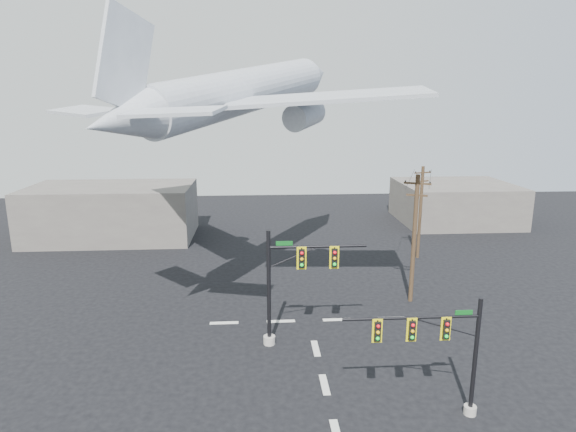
{
  "coord_description": "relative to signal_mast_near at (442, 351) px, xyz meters",
  "views": [
    {
      "loc": [
        -3.53,
        -19.38,
        15.09
      ],
      "look_at": [
        -1.95,
        5.0,
        9.32
      ],
      "focal_mm": 30.0,
      "sensor_mm": 36.0,
      "label": 1
    }
  ],
  "objects": [
    {
      "name": "utility_pole_a",
      "position": [
        3.1,
        14.03,
        1.68
      ],
      "size": [
        1.87,
        0.94,
        9.95
      ],
      "rotation": [
        0.0,
        0.0,
        -0.43
      ],
      "color": "#45311D",
      "rests_on": "ground"
    },
    {
      "name": "lane_markings",
      "position": [
        -5.18,
        4.39,
        -3.51
      ],
      "size": [
        14.0,
        21.2,
        0.01
      ],
      "color": "beige",
      "rests_on": "ground"
    },
    {
      "name": "building_right",
      "position": [
        16.82,
        39.06,
        -1.02
      ],
      "size": [
        14.0,
        12.0,
        5.0
      ],
      "primitive_type": "cube",
      "color": "#635E57",
      "rests_on": "ground"
    },
    {
      "name": "power_lines",
      "position": [
        5.14,
        19.29,
        5.34
      ],
      "size": [
        5.81,
        10.54,
        0.03
      ],
      "color": "black"
    },
    {
      "name": "building_left",
      "position": [
        -25.18,
        34.06,
        -0.52
      ],
      "size": [
        18.0,
        10.0,
        6.0
      ],
      "primitive_type": "cube",
      "color": "#635E57",
      "rests_on": "ground"
    },
    {
      "name": "signal_mast_near",
      "position": [
        0.0,
        0.0,
        0.0
      ],
      "size": [
        6.85,
        0.68,
        6.16
      ],
      "color": "#9C968E",
      "rests_on": "ground"
    },
    {
      "name": "signal_mast_far",
      "position": [
        -6.79,
        7.8,
        0.48
      ],
      "size": [
        6.46,
        0.83,
        7.54
      ],
      "color": "#9C968E",
      "rests_on": "ground"
    },
    {
      "name": "airliner",
      "position": [
        -9.56,
        16.23,
        12.31
      ],
      "size": [
        24.45,
        26.81,
        7.75
      ],
      "rotation": [
        0.0,
        -0.14,
        1.02
      ],
      "color": "silver"
    },
    {
      "name": "utility_pole_b",
      "position": [
        7.18,
        24.56,
        1.27
      ],
      "size": [
        1.8,
        0.7,
        9.17
      ],
      "rotation": [
        0.0,
        0.0,
        0.32
      ],
      "color": "#45311D",
      "rests_on": "ground"
    }
  ]
}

